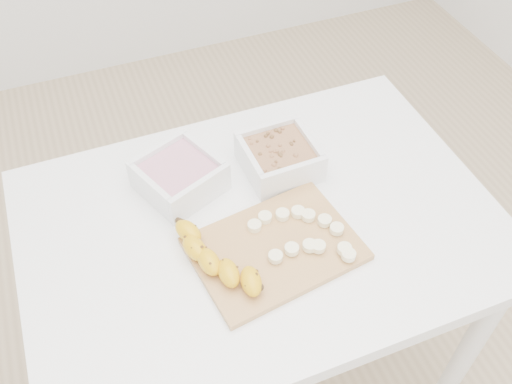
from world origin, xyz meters
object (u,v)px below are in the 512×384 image
object	(u,v)px
banana	(218,259)
bowl_granola	(279,157)
table	(261,248)
bowl_yogurt	(179,175)
cutting_board	(275,249)

from	to	relation	value
banana	bowl_granola	bearing A→B (deg)	29.86
bowl_granola	banana	world-z (taller)	bowl_granola
table	bowl_granola	world-z (taller)	bowl_granola
bowl_granola	banana	size ratio (longest dim) A/B	0.72
table	bowl_granola	bearing A→B (deg)	53.42
bowl_yogurt	banana	size ratio (longest dim) A/B	0.92
bowl_yogurt	bowl_granola	bearing A→B (deg)	-6.46
bowl_yogurt	banana	bearing A→B (deg)	-88.35
table	cutting_board	world-z (taller)	cutting_board
cutting_board	banana	distance (m)	0.12
bowl_granola	bowl_yogurt	bearing A→B (deg)	173.54
table	bowl_granola	xyz separation A→B (m)	(0.10, 0.13, 0.13)
bowl_granola	banana	distance (m)	0.31
table	cutting_board	xyz separation A→B (m)	(-0.00, -0.08, 0.10)
table	cutting_board	distance (m)	0.13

